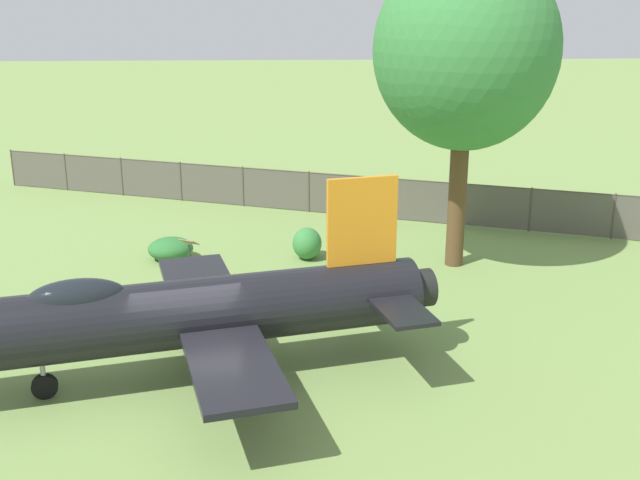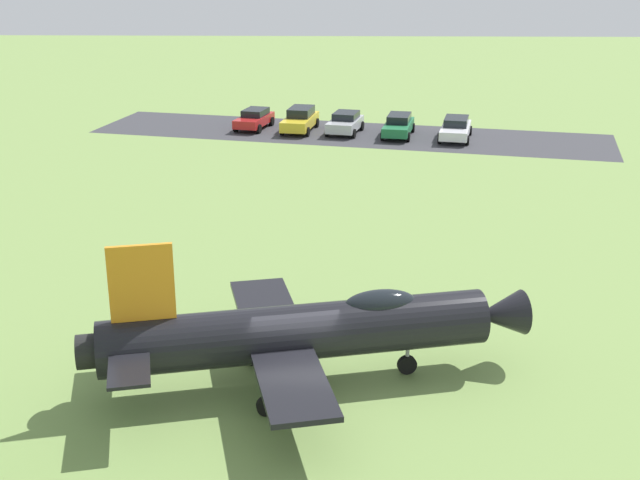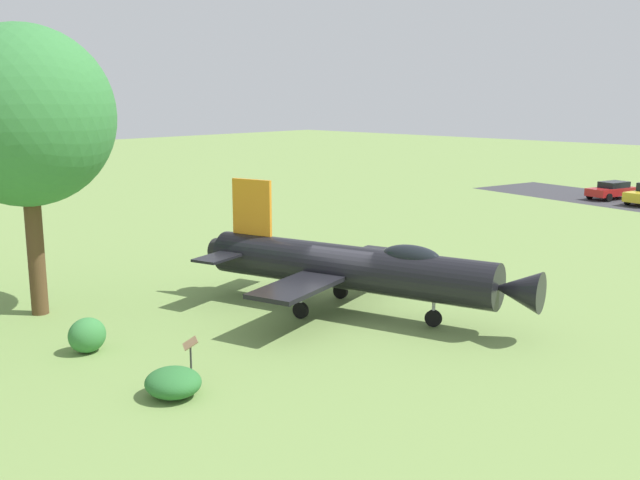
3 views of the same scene
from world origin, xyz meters
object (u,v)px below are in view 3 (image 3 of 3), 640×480
at_px(shade_tree, 25,117).
at_px(shrub_by_tree, 173,383).
at_px(shrub_near_fence, 87,335).
at_px(parked_car_red, 612,190).
at_px(display_jet, 357,268).
at_px(info_plaque, 190,349).

bearing_deg(shade_tree, shrub_by_tree, -96.16).
xyz_separation_m(shrub_near_fence, parked_car_red, (45.76, 1.78, 0.15)).
bearing_deg(shade_tree, display_jet, -46.66).
height_order(display_jet, parked_car_red, display_jet).
distance_m(display_jet, info_plaque, 8.10).
distance_m(info_plaque, parked_car_red, 45.11).
height_order(shade_tree, shrub_by_tree, shade_tree).
bearing_deg(display_jet, shade_tree, -149.91).
xyz_separation_m(shade_tree, shrub_near_fence, (-0.91, -5.11, -6.72)).
bearing_deg(shade_tree, shrub_near_fence, -100.07).
bearing_deg(shrub_by_tree, shrub_near_fence, 88.01).
bearing_deg(info_plaque, shrub_by_tree, -146.11).
bearing_deg(shrub_by_tree, display_jet, 8.27).
xyz_separation_m(display_jet, shade_tree, (-8.15, 8.63, 5.51)).
bearing_deg(shrub_near_fence, display_jet, -21.25).
distance_m(display_jet, shrub_near_fence, 9.79).
bearing_deg(display_jet, info_plaque, -99.43).
height_order(shrub_near_fence, info_plaque, info_plaque).
distance_m(display_jet, shade_tree, 13.09).
bearing_deg(shrub_by_tree, shade_tree, 83.84).
relative_size(shade_tree, shrub_by_tree, 6.61).
xyz_separation_m(shrub_by_tree, parked_car_red, (45.93, 6.65, 0.32)).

